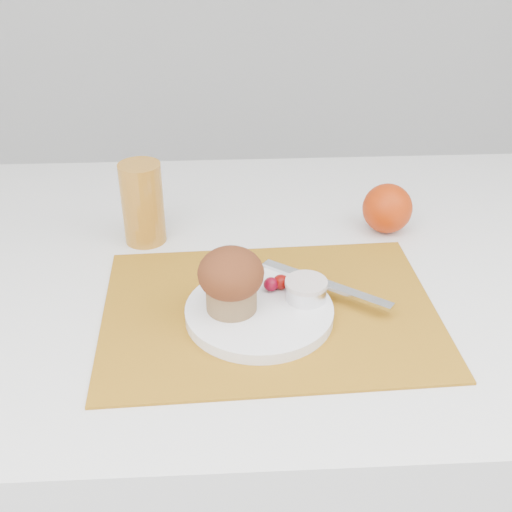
{
  "coord_description": "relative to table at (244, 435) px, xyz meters",
  "views": [
    {
      "loc": [
        -0.02,
        -0.78,
        1.27
      ],
      "look_at": [
        0.02,
        -0.02,
        0.8
      ],
      "focal_mm": 45.0,
      "sensor_mm": 36.0,
      "label": 1
    }
  ],
  "objects": [
    {
      "name": "raspberry_far",
      "position": [
        0.05,
        -0.1,
        0.4
      ],
      "size": [
        0.02,
        0.02,
        0.02
      ],
      "primitive_type": "ellipsoid",
      "color": "#540502",
      "rests_on": "plate"
    },
    {
      "name": "muffin",
      "position": [
        -0.02,
        -0.15,
        0.44
      ],
      "size": [
        0.09,
        0.09,
        0.09
      ],
      "color": "olive",
      "rests_on": "plate"
    },
    {
      "name": "ramekin",
      "position": [
        0.08,
        -0.13,
        0.41
      ],
      "size": [
        0.07,
        0.07,
        0.02
      ],
      "primitive_type": "cylinder",
      "rotation": [
        0.0,
        0.0,
        0.3
      ],
      "color": "silver",
      "rests_on": "plate"
    },
    {
      "name": "butter_knife",
      "position": [
        0.11,
        -0.1,
        0.4
      ],
      "size": [
        0.17,
        0.13,
        0.0
      ],
      "primitive_type": "cube",
      "rotation": [
        0.0,
        0.0,
        -0.65
      ],
      "color": "silver",
      "rests_on": "plate"
    },
    {
      "name": "cream",
      "position": [
        0.08,
        -0.13,
        0.42
      ],
      "size": [
        0.07,
        0.07,
        0.01
      ],
      "primitive_type": "cylinder",
      "rotation": [
        0.0,
        0.0,
        -0.37
      ],
      "color": "beige",
      "rests_on": "ramekin"
    },
    {
      "name": "orange",
      "position": [
        0.24,
        0.09,
        0.42
      ],
      "size": [
        0.08,
        0.08,
        0.08
      ],
      "primitive_type": "sphere",
      "color": "#C03406",
      "rests_on": "table"
    },
    {
      "name": "juice_glass",
      "position": [
        -0.15,
        0.07,
        0.44
      ],
      "size": [
        0.07,
        0.07,
        0.13
      ],
      "primitive_type": "cylinder",
      "rotation": [
        0.0,
        0.0,
        0.04
      ],
      "color": "#BA7822",
      "rests_on": "table"
    },
    {
      "name": "raspberry_near",
      "position": [
        0.04,
        -0.11,
        0.4
      ],
      "size": [
        0.02,
        0.02,
        0.02
      ],
      "primitive_type": "ellipsoid",
      "color": "#540211",
      "rests_on": "plate"
    },
    {
      "name": "placemat",
      "position": [
        0.03,
        -0.13,
        0.38
      ],
      "size": [
        0.46,
        0.34,
        0.0
      ],
      "primitive_type": "cube",
      "rotation": [
        0.0,
        0.0,
        0.04
      ],
      "color": "#A76C17",
      "rests_on": "table"
    },
    {
      "name": "table",
      "position": [
        0.0,
        0.0,
        0.0
      ],
      "size": [
        1.2,
        0.8,
        0.75
      ],
      "primitive_type": "cube",
      "color": "white",
      "rests_on": "ground"
    },
    {
      "name": "plate",
      "position": [
        0.02,
        -0.15,
        0.39
      ],
      "size": [
        0.21,
        0.21,
        0.02
      ],
      "primitive_type": "cylinder",
      "rotation": [
        0.0,
        0.0,
        0.08
      ],
      "color": "white",
      "rests_on": "placemat"
    }
  ]
}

